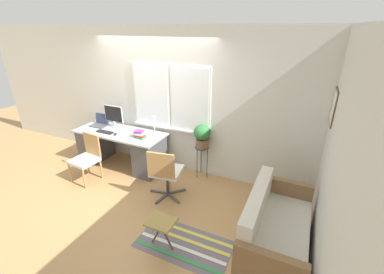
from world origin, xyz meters
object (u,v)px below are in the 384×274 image
Objects in this scene: office_chair_swivel at (165,172)px; folding_stool at (161,224)px; mouse at (115,134)px; monitor at (114,115)px; plant_stand at (202,151)px; couch_loveseat at (273,233)px; desk_lamp at (154,124)px; potted_plant at (202,135)px; book_stack at (139,135)px; laptop at (100,123)px; desk_chair_wooden at (87,157)px; keyboard at (105,132)px.

folding_stool is (0.49, -0.94, -0.12)m from office_chair_swivel.
monitor is at bearing 130.62° from mouse.
monitor is 0.52m from mouse.
couch_loveseat is at bearing -40.50° from plant_stand.
monitor is at bearing 179.03° from desk_lamp.
potted_plant is at bearing 6.45° from desk_lamp.
office_chair_swivel reaches higher than book_stack.
laptop is 0.55× the size of plant_stand.
office_chair_swivel is (0.84, -0.51, -0.31)m from book_stack.
potted_plant is at bearing 2.67° from monitor.
potted_plant reaches higher than book_stack.
desk_chair_wooden is (-0.94, -0.87, -0.50)m from desk_lamp.
office_chair_swivel is 1.07m from folding_stool.
office_chair_swivel is (1.62, -0.44, -0.25)m from keyboard.
laptop is 0.94× the size of keyboard.
book_stack is at bearing -162.43° from plant_stand.
desk_chair_wooden is 0.59× the size of couch_loveseat.
desk_lamp is 1.37m from desk_chair_wooden.
plant_stand is 0.31m from potted_plant.
laptop is 2.99m from folding_stool.
office_chair_swivel is at bearing -107.95° from plant_stand.
mouse is (0.64, -0.28, -0.03)m from laptop.
monitor is 0.49× the size of office_chair_swivel.
desk_lamp is at bearing 124.15° from folding_stool.
couch_loveseat is 2.00m from plant_stand.
desk_lamp is at bearing 18.52° from keyboard.
couch_loveseat is at bearing -19.23° from monitor.
book_stack is 2.01m from folding_stool.
desk_lamp is at bearing 26.33° from mouse.
potted_plant reaches higher than mouse.
potted_plant is at bearing 96.52° from folding_stool.
monitor is at bearing 161.76° from book_stack.
desk_lamp is (0.99, -0.02, -0.02)m from monitor.
desk_lamp is (0.68, 0.34, 0.20)m from mouse.
laptop is at bearing 121.11° from desk_chair_wooden.
desk_lamp reaches higher than keyboard.
plant_stand is at bearing 49.50° from couch_loveseat.
laptop is 0.39m from monitor.
laptop reaches higher than folding_stool.
desk_chair_wooden is 3.41m from couch_loveseat.
monitor reaches higher than desk_chair_wooden.
couch_loveseat reaches higher than keyboard.
desk_chair_wooden is at bearing -86.72° from monitor.
keyboard is 0.24× the size of couch_loveseat.
couch_loveseat is 1.41m from folding_stool.
monitor is at bearing 141.28° from folding_stool.
laptop is 2.12m from office_chair_swivel.
monitor is at bearing -34.70° from office_chair_swivel.
book_stack is 0.25× the size of office_chair_swivel.
laptop is at bearing -166.81° from monitor.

